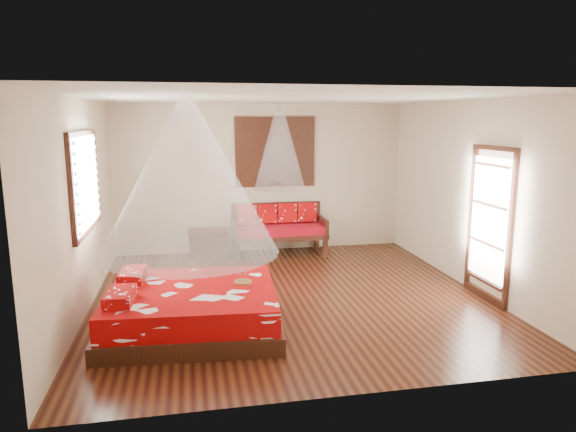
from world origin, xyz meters
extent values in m
cube|color=black|center=(0.00, 0.00, -0.01)|extent=(5.50, 5.50, 0.02)
cube|color=white|center=(0.00, 0.00, 2.81)|extent=(5.50, 5.50, 0.02)
cube|color=#C8B592|center=(-2.76, 0.00, 1.40)|extent=(0.02, 5.50, 2.80)
cube|color=#C8B592|center=(2.76, 0.00, 1.40)|extent=(0.02, 5.50, 2.80)
cube|color=#C8B592|center=(0.00, 2.76, 1.40)|extent=(5.50, 0.02, 2.80)
cube|color=#C8B592|center=(0.00, -2.76, 1.40)|extent=(5.50, 0.02, 2.80)
cube|color=black|center=(-1.38, -0.87, 0.10)|extent=(2.21, 2.02, 0.20)
cube|color=#9D0506|center=(-1.38, -0.87, 0.35)|extent=(2.10, 1.92, 0.30)
cube|color=#9D0506|center=(-2.17, -1.21, 0.57)|extent=(0.33, 0.56, 0.14)
cube|color=#9D0506|center=(-2.11, -0.42, 0.57)|extent=(0.33, 0.56, 0.14)
cube|color=black|center=(-0.55, 1.98, 0.21)|extent=(0.08, 0.08, 0.42)
cube|color=black|center=(1.07, 1.98, 0.21)|extent=(0.08, 0.08, 0.42)
cube|color=black|center=(-0.55, 2.62, 0.21)|extent=(0.08, 0.08, 0.42)
cube|color=black|center=(1.07, 2.62, 0.21)|extent=(0.08, 0.08, 0.42)
cube|color=black|center=(0.26, 2.30, 0.38)|extent=(1.73, 0.77, 0.08)
cube|color=maroon|center=(0.26, 2.30, 0.49)|extent=(1.67, 0.71, 0.14)
cube|color=black|center=(0.26, 2.64, 0.67)|extent=(1.73, 0.06, 0.55)
cube|color=black|center=(-0.57, 2.30, 0.54)|extent=(0.06, 0.77, 0.30)
cube|color=black|center=(1.09, 2.30, 0.54)|extent=(0.06, 0.77, 0.30)
cube|color=#9D0506|center=(-0.32, 2.52, 0.74)|extent=(0.37, 0.19, 0.38)
cube|color=#9D0506|center=(0.07, 2.52, 0.74)|extent=(0.37, 0.19, 0.38)
cube|color=#9D0506|center=(0.45, 2.52, 0.74)|extent=(0.37, 0.19, 0.38)
cube|color=#9D0506|center=(0.84, 2.52, 0.74)|extent=(0.37, 0.19, 0.38)
cube|color=black|center=(-1.06, 2.45, 0.22)|extent=(0.68, 0.50, 0.44)
cube|color=black|center=(-1.06, 2.45, 0.47)|extent=(0.73, 0.54, 0.05)
cube|color=black|center=(0.26, 2.72, 1.90)|extent=(1.52, 0.06, 1.32)
cube|color=black|center=(0.26, 2.71, 1.90)|extent=(1.35, 0.04, 1.10)
cube|color=black|center=(-2.72, 0.20, 1.70)|extent=(0.08, 1.74, 1.34)
cube|color=silver|center=(-2.68, 0.20, 1.70)|extent=(0.04, 1.54, 1.10)
cube|color=black|center=(2.72, -0.60, 1.05)|extent=(0.08, 1.02, 2.16)
cube|color=white|center=(2.70, -0.60, 1.15)|extent=(0.03, 0.82, 1.70)
cylinder|color=brown|center=(-0.76, -0.79, 0.52)|extent=(0.23, 0.23, 0.03)
cone|color=white|center=(-1.38, -0.87, 1.85)|extent=(2.09, 2.09, 1.80)
cone|color=white|center=(0.26, 2.25, 2.00)|extent=(0.94, 0.94, 1.50)
camera|label=1|loc=(-1.38, -6.92, 2.53)|focal=32.00mm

